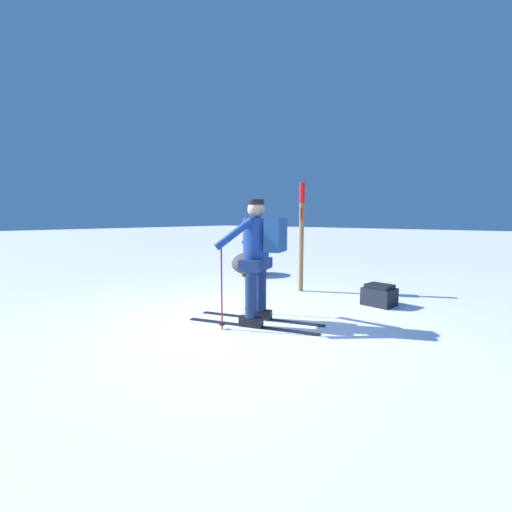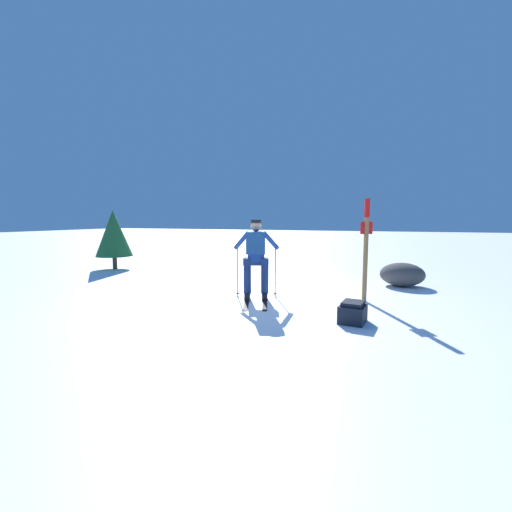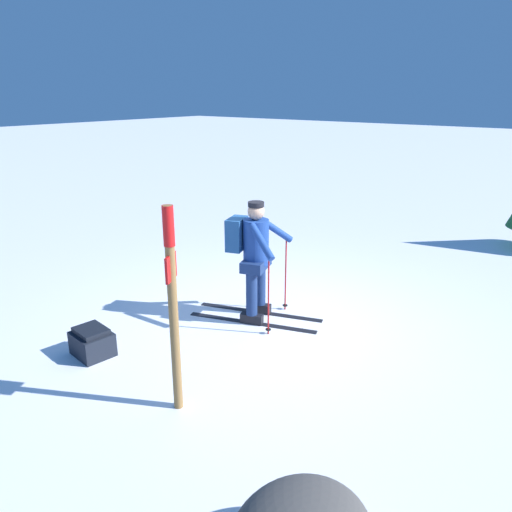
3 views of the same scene
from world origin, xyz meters
The scene contains 4 objects.
ground_plane centered at (0.00, 0.00, 0.00)m, with size 80.00×80.00×0.00m, color white.
skier centered at (0.11, -0.25, 0.93)m, with size 1.07×1.82×1.61m.
dropped_backpack centered at (2.06, -1.12, 0.16)m, with size 0.44×0.50×0.34m.
trail_marker centered at (2.16, 0.41, 1.19)m, with size 0.22×0.13×2.02m.
Camera 3 is at (5.00, 3.58, 2.96)m, focal length 35.00 mm.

